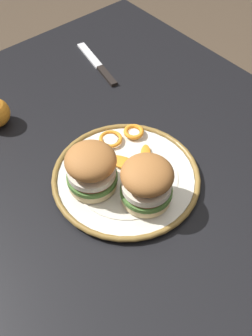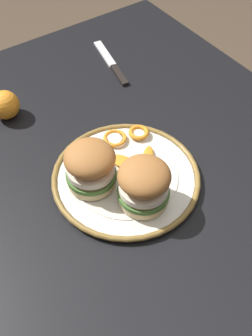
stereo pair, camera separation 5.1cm
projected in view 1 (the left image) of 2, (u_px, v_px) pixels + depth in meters
ground_plane at (131, 296)px, 1.48m from camera, size 8.00×8.00×0.00m
dining_table at (134, 191)px, 0.99m from camera, size 1.16×0.91×0.75m
dinner_plate at (126, 177)px, 0.87m from camera, size 0.32×0.32×0.02m
sandwich_half_left at (147, 182)px, 0.78m from camera, size 0.14×0.14×0.10m
sandwich_half_right at (93, 170)px, 0.80m from camera, size 0.14×0.14×0.10m
orange_peel_curled at (111, 139)px, 0.92m from camera, size 0.06×0.06×0.01m
orange_peel_strip_long at (146, 157)px, 0.89m from camera, size 0.07×0.07×0.01m
orange_peel_strip_short at (123, 162)px, 0.88m from camera, size 0.08×0.06×0.01m
orange_peel_small_curl at (134, 132)px, 0.94m from camera, size 0.06×0.06×0.01m
table_knife at (99, 67)px, 1.13m from camera, size 0.22×0.06×0.01m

